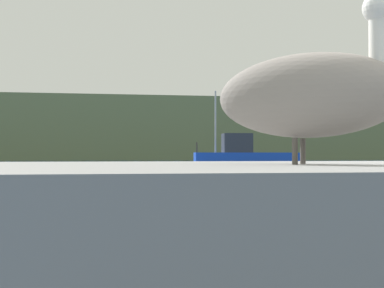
% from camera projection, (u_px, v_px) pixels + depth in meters
% --- Properties ---
extents(hillside_backdrop, '(140.00, 10.54, 9.02)m').
position_uv_depth(hillside_backdrop, '(124.00, 129.00, 75.21)').
color(hillside_backdrop, '#6B7A51').
rests_on(hillside_backdrop, ground).
extents(pier_dock, '(3.84, 2.30, 0.88)m').
position_uv_depth(pier_dock, '(309.00, 247.00, 2.72)').
color(pier_dock, gray).
rests_on(pier_dock, ground).
extents(pelican, '(1.20, 0.98, 0.86)m').
position_uv_depth(pelican, '(311.00, 93.00, 2.72)').
color(pelican, gray).
rests_on(pelican, pier_dock).
extents(fishing_boat_blue, '(7.26, 2.44, 5.23)m').
position_uv_depth(fishing_boat_blue, '(244.00, 156.00, 35.38)').
color(fishing_boat_blue, blue).
rests_on(fishing_boat_blue, ground).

